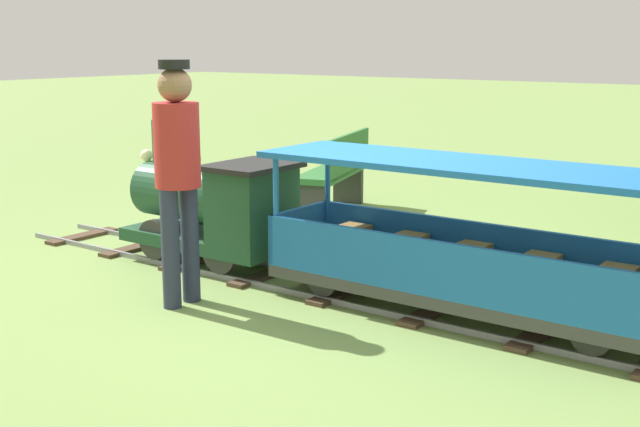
{
  "coord_description": "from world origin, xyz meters",
  "views": [
    {
      "loc": [
        -4.57,
        -3.34,
        1.74
      ],
      "look_at": [
        0.0,
        -0.01,
        0.55
      ],
      "focal_mm": 46.27,
      "sensor_mm": 36.0,
      "label": 1
    }
  ],
  "objects_px": {
    "passenger_car": "(462,255)",
    "conductor_person": "(177,163)",
    "park_bench": "(337,173)",
    "locomotive": "(214,206)"
  },
  "relations": [
    {
      "from": "conductor_person",
      "to": "park_bench",
      "type": "relative_size",
      "value": 1.19
    },
    {
      "from": "park_bench",
      "to": "conductor_person",
      "type": "bearing_deg",
      "value": -164.05
    },
    {
      "from": "locomotive",
      "to": "passenger_car",
      "type": "relative_size",
      "value": 0.54
    },
    {
      "from": "conductor_person",
      "to": "passenger_car",
      "type": "bearing_deg",
      "value": -63.41
    },
    {
      "from": "locomotive",
      "to": "passenger_car",
      "type": "height_order",
      "value": "locomotive"
    },
    {
      "from": "park_bench",
      "to": "locomotive",
      "type": "bearing_deg",
      "value": -169.7
    },
    {
      "from": "passenger_car",
      "to": "conductor_person",
      "type": "relative_size",
      "value": 1.67
    },
    {
      "from": "park_bench",
      "to": "passenger_car",
      "type": "bearing_deg",
      "value": -131.6
    },
    {
      "from": "locomotive",
      "to": "park_bench",
      "type": "bearing_deg",
      "value": 10.3
    },
    {
      "from": "locomotive",
      "to": "passenger_car",
      "type": "distance_m",
      "value": 2.12
    }
  ]
}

